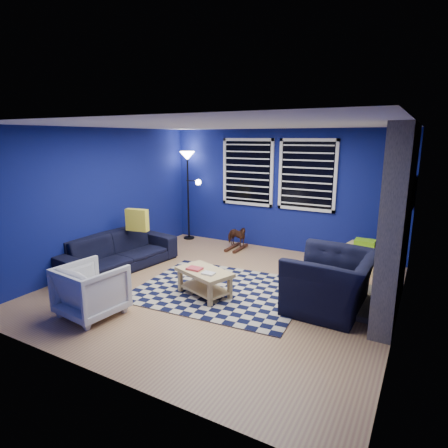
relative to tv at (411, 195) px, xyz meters
The scene contains 18 objects.
floor 3.46m from the tv, 140.73° to the right, with size 5.00×5.00×0.00m, color tan.
ceiling 3.35m from the tv, 140.73° to the right, with size 5.00×5.00×0.00m, color white.
wall_back 2.50m from the tv, 168.45° to the left, with size 5.00×5.00×0.00m, color navy.
wall_left 5.34m from the tv, 157.98° to the right, with size 5.00×5.00×0.00m, color navy.
wall_right 2.01m from the tv, 88.45° to the right, with size 5.00×5.00×0.00m, color navy.
fireplace 1.52m from the tv, 93.32° to the right, with size 0.65×2.00×2.50m.
window_left 3.24m from the tv, behind, with size 1.17×0.06×1.42m.
window_right 1.96m from the tv, 166.32° to the left, with size 1.17×0.06×1.42m.
tv is the anchor object (origin of this frame).
rug 3.48m from the tv, 139.58° to the right, with size 2.50×2.00×0.02m, color black.
sofa 5.12m from the tv, 155.23° to the right, with size 0.86×2.20×0.64m, color black.
armchair_big 2.27m from the tv, 112.89° to the right, with size 1.08×1.23×0.80m, color black.
armchair_bent 5.15m from the tv, 134.47° to the right, with size 0.75×0.77×0.70m, color gray.
rocking_horse 3.40m from the tv, behind, with size 0.53×0.24×0.45m, color #442516.
coffee_table 3.64m from the tv, 137.27° to the right, with size 0.96×0.74×0.42m.
cabinet 1.31m from the tv, behind, with size 0.66×0.50×0.58m.
floor_lamp 4.59m from the tv, behind, with size 0.55×0.34×2.02m.
throw_pillow 4.75m from the tv, 158.74° to the right, with size 0.43×0.13×0.40m, color yellow.
Camera 1 is at (2.69, -4.80, 2.33)m, focal length 30.00 mm.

